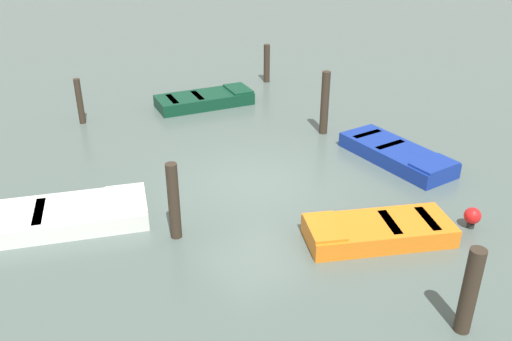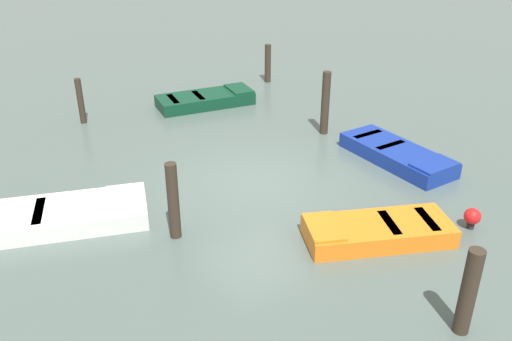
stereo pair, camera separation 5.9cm
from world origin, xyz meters
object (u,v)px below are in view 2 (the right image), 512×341
(rowboat_orange, at_px, (377,231))
(rowboat_dark_green, at_px, (206,99))
(mooring_piling_mid_right, at_px, (81,101))
(marker_buoy, at_px, (472,217))
(rowboat_blue, at_px, (397,154))
(mooring_piling_center, at_px, (468,292))
(mooring_piling_near_right, at_px, (325,103))
(mooring_piling_near_left, at_px, (268,63))
(mooring_piling_far_right, at_px, (173,201))
(rowboat_white, at_px, (56,216))

(rowboat_orange, xyz_separation_m, rowboat_dark_green, (-9.16, 1.45, -0.00))
(mooring_piling_mid_right, height_order, marker_buoy, mooring_piling_mid_right)
(mooring_piling_mid_right, distance_m, marker_buoy, 11.89)
(rowboat_blue, relative_size, mooring_piling_center, 2.08)
(mooring_piling_near_right, bearing_deg, mooring_piling_near_left, 161.00)
(rowboat_orange, height_order, mooring_piling_near_right, mooring_piling_near_right)
(mooring_piling_near_left, height_order, mooring_piling_mid_right, mooring_piling_near_left)
(mooring_piling_far_right, bearing_deg, rowboat_white, -136.17)
(rowboat_orange, distance_m, rowboat_blue, 3.97)
(rowboat_white, xyz_separation_m, mooring_piling_mid_right, (-5.53, 2.63, 0.51))
(mooring_piling_near_left, distance_m, mooring_piling_mid_right, 7.36)
(mooring_piling_mid_right, bearing_deg, rowboat_blue, 36.73)
(rowboat_dark_green, bearing_deg, mooring_piling_mid_right, 179.40)
(mooring_piling_near_right, relative_size, mooring_piling_center, 1.20)
(rowboat_dark_green, distance_m, mooring_piling_far_right, 8.15)
(rowboat_dark_green, relative_size, mooring_piling_near_left, 2.37)
(rowboat_white, bearing_deg, marker_buoy, -15.01)
(rowboat_orange, height_order, rowboat_white, same)
(rowboat_blue, distance_m, mooring_piling_center, 6.46)
(rowboat_dark_green, xyz_separation_m, rowboat_white, (4.62, -6.65, -0.00))
(mooring_piling_far_right, bearing_deg, marker_buoy, 56.59)
(mooring_piling_near_left, xyz_separation_m, mooring_piling_far_right, (7.44, -8.12, 0.13))
(marker_buoy, bearing_deg, mooring_piling_center, -58.53)
(mooring_piling_near_right, xyz_separation_m, mooring_piling_mid_right, (-5.16, -5.60, -0.23))
(rowboat_blue, bearing_deg, rowboat_orange, -51.78)
(mooring_piling_near_right, bearing_deg, rowboat_blue, 5.05)
(rowboat_dark_green, height_order, mooring_piling_near_left, mooring_piling_near_left)
(mooring_piling_near_left, xyz_separation_m, marker_buoy, (10.94, -2.82, -0.44))
(mooring_piling_center, bearing_deg, marker_buoy, 121.47)
(mooring_piling_near_left, distance_m, mooring_piling_center, 13.90)
(mooring_piling_center, height_order, marker_buoy, mooring_piling_center)
(rowboat_orange, distance_m, marker_buoy, 2.18)
(mooring_piling_near_right, bearing_deg, rowboat_orange, -31.72)
(rowboat_white, bearing_deg, mooring_piling_mid_right, 86.72)
(rowboat_dark_green, bearing_deg, rowboat_blue, -63.05)
(mooring_piling_mid_right, height_order, mooring_piling_center, mooring_piling_center)
(mooring_piling_far_right, bearing_deg, mooring_piling_near_right, 110.01)
(rowboat_blue, bearing_deg, mooring_piling_far_right, -89.30)
(rowboat_white, xyz_separation_m, mooring_piling_far_right, (1.95, 1.87, 0.64))
(mooring_piling_far_right, bearing_deg, rowboat_orange, 52.09)
(rowboat_orange, distance_m, mooring_piling_mid_right, 10.40)
(rowboat_blue, bearing_deg, rowboat_white, -101.49)
(mooring_piling_far_right, height_order, mooring_piling_center, mooring_piling_far_right)
(rowboat_orange, relative_size, rowboat_white, 0.77)
(rowboat_orange, height_order, mooring_piling_near_left, mooring_piling_near_left)
(rowboat_orange, relative_size, mooring_piling_center, 2.03)
(rowboat_orange, relative_size, mooring_piling_near_left, 2.24)
(rowboat_white, relative_size, mooring_piling_far_right, 2.46)
(rowboat_blue, xyz_separation_m, mooring_piling_mid_right, (-7.82, -5.83, 0.51))
(mooring_piling_center, bearing_deg, rowboat_orange, 161.57)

